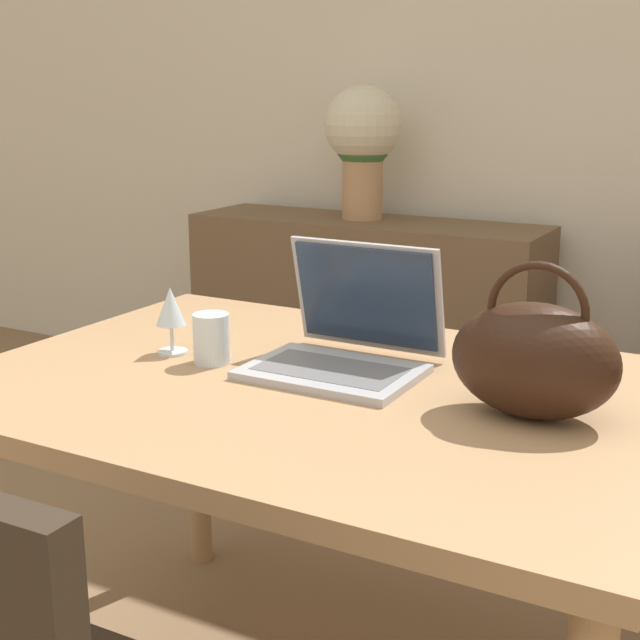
{
  "coord_description": "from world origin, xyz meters",
  "views": [
    {
      "loc": [
        0.77,
        -0.55,
        1.27
      ],
      "look_at": [
        0.01,
        0.84,
        0.86
      ],
      "focal_mm": 50.0,
      "sensor_mm": 36.0,
      "label": 1
    }
  ],
  "objects_px": {
    "wine_glass": "(171,310)",
    "flower_vase": "(363,137)",
    "drinking_glass": "(211,339)",
    "handbag": "(534,359)",
    "laptop": "(349,335)"
  },
  "relations": [
    {
      "from": "laptop",
      "to": "wine_glass",
      "type": "xyz_separation_m",
      "value": [
        -0.36,
        -0.09,
        0.03
      ]
    },
    {
      "from": "drinking_glass",
      "to": "handbag",
      "type": "distance_m",
      "value": 0.65
    },
    {
      "from": "drinking_glass",
      "to": "wine_glass",
      "type": "xyz_separation_m",
      "value": [
        -0.11,
        0.02,
        0.04
      ]
    },
    {
      "from": "handbag",
      "to": "drinking_glass",
      "type": "bearing_deg",
      "value": -178.94
    },
    {
      "from": "drinking_glass",
      "to": "flower_vase",
      "type": "bearing_deg",
      "value": 106.37
    },
    {
      "from": "wine_glass",
      "to": "flower_vase",
      "type": "height_order",
      "value": "flower_vase"
    },
    {
      "from": "wine_glass",
      "to": "flower_vase",
      "type": "xyz_separation_m",
      "value": [
        -0.38,
        1.65,
        0.26
      ]
    },
    {
      "from": "drinking_glass",
      "to": "flower_vase",
      "type": "xyz_separation_m",
      "value": [
        -0.49,
        1.66,
        0.3
      ]
    },
    {
      "from": "handbag",
      "to": "laptop",
      "type": "bearing_deg",
      "value": 166.01
    },
    {
      "from": "wine_glass",
      "to": "flower_vase",
      "type": "relative_size",
      "value": 0.28
    },
    {
      "from": "handbag",
      "to": "flower_vase",
      "type": "height_order",
      "value": "flower_vase"
    },
    {
      "from": "laptop",
      "to": "drinking_glass",
      "type": "distance_m",
      "value": 0.27
    },
    {
      "from": "handbag",
      "to": "flower_vase",
      "type": "relative_size",
      "value": 0.56
    },
    {
      "from": "laptop",
      "to": "handbag",
      "type": "xyz_separation_m",
      "value": [
        0.39,
        -0.1,
        0.04
      ]
    },
    {
      "from": "handbag",
      "to": "flower_vase",
      "type": "bearing_deg",
      "value": 124.44
    }
  ]
}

